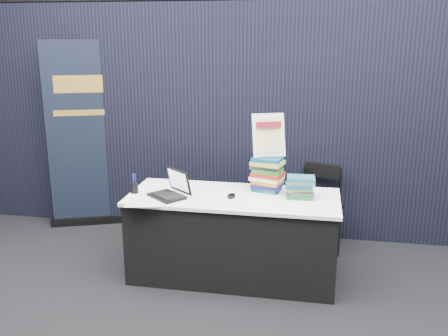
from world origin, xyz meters
TOP-DOWN VIEW (x-y plane):
  - floor at (0.00, 0.00)m, footprint 8.00×8.00m
  - wall_back at (0.00, 4.00)m, footprint 8.00×0.02m
  - drape_partition at (0.00, 1.60)m, footprint 6.00×0.08m
  - display_table at (0.00, 0.55)m, footprint 1.80×0.75m
  - laptop at (-0.55, 0.44)m, footprint 0.37×0.40m
  - mouse at (-0.01, 0.50)m, footprint 0.08×0.11m
  - brochure_left at (-0.64, 0.48)m, footprint 0.32×0.23m
  - brochure_mid at (-0.69, 0.22)m, footprint 0.32×0.26m
  - brochure_right at (-0.58, 0.44)m, footprint 0.31×0.28m
  - pen_cup at (-0.86, 0.46)m, footprint 0.09×0.09m
  - book_stack_tall at (0.27, 0.74)m, footprint 0.28×0.24m
  - book_stack_short at (0.56, 0.60)m, footprint 0.23×0.19m
  - info_sign at (0.27, 0.77)m, footprint 0.30×0.20m
  - pullup_banner at (-1.79, 1.50)m, footprint 0.84×0.40m
  - stacking_chair at (0.76, 1.33)m, footprint 0.47×0.48m

SIDE VIEW (x-z plane):
  - floor at x=0.00m, z-range 0.00..0.00m
  - display_table at x=0.00m, z-range 0.00..0.75m
  - stacking_chair at x=0.76m, z-range 0.05..0.88m
  - brochure_right at x=-0.58m, z-range 0.75..0.75m
  - brochure_mid at x=-0.69m, z-range 0.75..0.75m
  - brochure_left at x=-0.64m, z-range 0.75..0.75m
  - mouse at x=-0.01m, z-range 0.75..0.78m
  - pen_cup at x=-0.86m, z-range 0.75..0.84m
  - laptop at x=-0.55m, z-range 0.69..0.92m
  - book_stack_short at x=0.56m, z-range 0.75..0.94m
  - pullup_banner at x=-1.79m, z-range -0.11..1.92m
  - book_stack_tall at x=0.27m, z-range 0.75..1.06m
  - drape_partition at x=0.00m, z-range 0.00..2.40m
  - info_sign at x=0.27m, z-range 1.05..1.43m
  - wall_back at x=0.00m, z-range 0.00..3.50m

